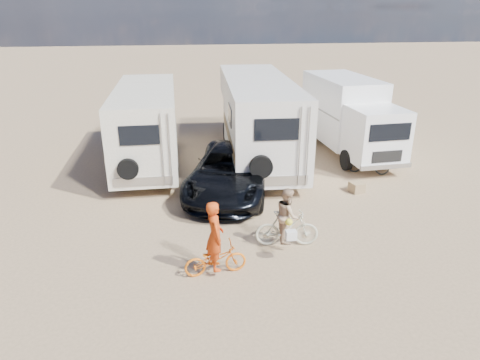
{
  "coord_description": "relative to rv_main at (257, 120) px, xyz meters",
  "views": [
    {
      "loc": [
        -3.59,
        -11.07,
        6.34
      ],
      "look_at": [
        -1.83,
        1.39,
        1.3
      ],
      "focal_mm": 32.45,
      "sensor_mm": 36.0,
      "label": 1
    }
  ],
  "objects": [
    {
      "name": "cooler",
      "position": [
        -0.15,
        -3.32,
        -1.54
      ],
      "size": [
        0.55,
        0.41,
        0.42
      ],
      "primitive_type": "cube",
      "rotation": [
        0.0,
        0.0,
        -0.06
      ],
      "color": "navy",
      "rests_on": "ground"
    },
    {
      "name": "box_truck",
      "position": [
        4.27,
        0.05,
        -0.08
      ],
      "size": [
        2.69,
        6.93,
        3.36
      ],
      "primitive_type": null,
      "rotation": [
        0.0,
        0.0,
        0.06
      ],
      "color": "white",
      "rests_on": "ground"
    },
    {
      "name": "crate",
      "position": [
        2.95,
        -4.34,
        -1.57
      ],
      "size": [
        0.56,
        0.56,
        0.37
      ],
      "primitive_type": "cube",
      "rotation": [
        0.0,
        0.0,
        0.25
      ],
      "color": "#907651",
      "rests_on": "ground"
    },
    {
      "name": "rider_woman",
      "position": [
        -0.53,
        -7.73,
        -0.97
      ],
      "size": [
        0.69,
        0.83,
        1.58
      ],
      "primitive_type": "imported",
      "rotation": [
        0.0,
        0.0,
        1.45
      ],
      "color": "tan",
      "rests_on": "ground"
    },
    {
      "name": "ground",
      "position": [
        0.24,
        -7.18,
        -1.76
      ],
      "size": [
        140.0,
        140.0,
        0.0
      ],
      "primitive_type": "plane",
      "color": "tan",
      "rests_on": "ground"
    },
    {
      "name": "bike_man",
      "position": [
        -2.65,
        -8.85,
        -1.34
      ],
      "size": [
        1.64,
        0.74,
        0.83
      ],
      "primitive_type": "imported",
      "rotation": [
        0.0,
        0.0,
        1.69
      ],
      "color": "orange",
      "rests_on": "ground"
    },
    {
      "name": "dark_suv",
      "position": [
        -1.61,
        -3.62,
        -0.94
      ],
      "size": [
        4.23,
        6.38,
        1.63
      ],
      "primitive_type": "imported",
      "rotation": [
        0.0,
        0.0,
        -0.28
      ],
      "color": "black",
      "rests_on": "ground"
    },
    {
      "name": "bike_woman",
      "position": [
        -0.53,
        -7.73,
        -1.22
      ],
      "size": [
        1.84,
        0.72,
        1.07
      ],
      "primitive_type": "imported",
      "rotation": [
        0.0,
        0.0,
        1.45
      ],
      "color": "#BDBC9F",
      "rests_on": "ground"
    },
    {
      "name": "rv_main",
      "position": [
        0.0,
        0.0,
        0.0
      ],
      "size": [
        3.15,
        9.63,
        3.51
      ],
      "primitive_type": null,
      "rotation": [
        0.0,
        0.0,
        -0.05
      ],
      "color": "silver",
      "rests_on": "ground"
    },
    {
      "name": "rv_left",
      "position": [
        -4.75,
        -0.1,
        -0.14
      ],
      "size": [
        2.47,
        7.83,
        3.24
      ],
      "primitive_type": null,
      "rotation": [
        0.0,
        0.0,
        0.01
      ],
      "color": "beige",
      "rests_on": "ground"
    },
    {
      "name": "bike_parked",
      "position": [
        4.13,
        -2.59,
        -1.32
      ],
      "size": [
        1.74,
        1.2,
        0.87
      ],
      "primitive_type": "imported",
      "rotation": [
        0.0,
        0.0,
        1.15
      ],
      "color": "#262827",
      "rests_on": "ground"
    },
    {
      "name": "rider_man",
      "position": [
        -2.65,
        -8.85,
        -0.84
      ],
      "size": [
        0.51,
        0.71,
        1.83
      ],
      "primitive_type": "imported",
      "rotation": [
        0.0,
        0.0,
        1.69
      ],
      "color": "#C53D10",
      "rests_on": "ground"
    }
  ]
}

